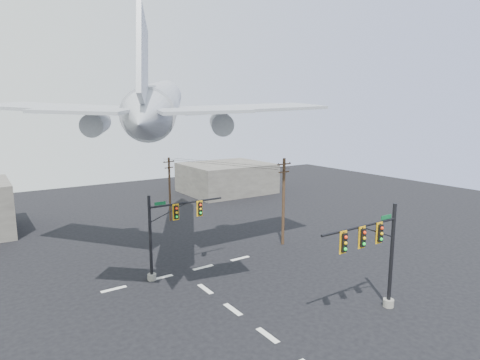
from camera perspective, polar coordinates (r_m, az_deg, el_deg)
ground at (r=26.89m, az=3.95°, el=-21.18°), size 120.00×120.00×0.00m
lane_markings at (r=30.74m, az=-2.44°, el=-16.95°), size 14.00×21.20×0.01m
signal_mast_near at (r=28.97m, az=18.87°, el=-10.00°), size 7.36×0.83×7.58m
signal_mast_far at (r=34.24m, az=-10.31°, el=-7.33°), size 7.12×0.79×7.18m
utility_pole_a at (r=41.78m, az=6.20°, el=-2.84°), size 1.83×0.30×9.13m
utility_pole_b at (r=51.45m, az=-9.97°, el=-1.13°), size 1.63×0.50×8.16m
power_lines at (r=45.58m, az=-2.77°, el=2.39°), size 7.55×15.16×0.03m
airliner at (r=37.45m, az=-11.39°, el=10.57°), size 27.95×30.60×8.48m
building_right at (r=69.46m, az=-1.94°, el=0.32°), size 14.00×12.00×5.00m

